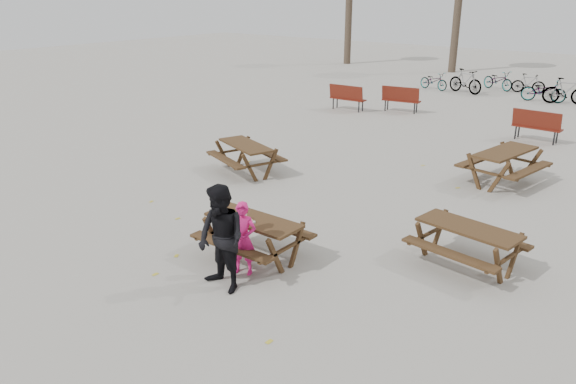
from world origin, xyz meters
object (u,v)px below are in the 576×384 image
Objects in this scene: food_tray at (250,222)px; picnic_table_north at (246,158)px; soda_bottle at (245,216)px; picnic_table_far at (503,167)px; main_picnic_table at (254,228)px; adult at (221,239)px; picnic_table_east at (467,247)px; child at (243,238)px.

picnic_table_north is at bearing 133.09° from food_tray.
soda_bottle is 7.50m from picnic_table_far.
main_picnic_table is 1.24m from adult.
picnic_table_far is (2.07, 7.20, -0.36)m from food_tray.
picnic_table_east is 0.89× the size of picnic_table_far.
picnic_table_east is 0.96× the size of picnic_table_north.
child reaches higher than picnic_table_east.
picnic_table_north is (-6.67, 1.58, 0.02)m from picnic_table_east.
food_tray is at bearing 113.62° from adult.
child is 0.68m from adult.
food_tray reaches higher than picnic_table_north.
soda_bottle is 3.94m from picnic_table_east.
picnic_table_north is at bearing 174.63° from picnic_table_east.
main_picnic_table is 7.35m from picnic_table_far.
child is 0.71× the size of picnic_table_north.
food_tray is at bearing -27.04° from picnic_table_north.
child is at bearing -66.14° from main_picnic_table.
child is at bearing -65.02° from food_tray.
child reaches higher than picnic_table_north.
main_picnic_table is 0.98× the size of picnic_table_north.
food_tray reaches higher than main_picnic_table.
adult reaches higher than food_tray.
soda_bottle is at bearing -137.74° from picnic_table_east.
child reaches higher than picnic_table_far.
adult is at bearing -31.37° from picnic_table_north.
soda_bottle is 5.14m from picnic_table_north.
soda_bottle is 0.09× the size of picnic_table_far.
main_picnic_table is at bearing 172.74° from picnic_table_far.
picnic_table_far is at bearing 73.97° from food_tray.
picnic_table_north is (-3.76, 4.20, -0.25)m from child.
child is at bearing 107.91° from adult.
soda_bottle is at bearing -27.88° from picnic_table_north.
picnic_table_far is at bearing 72.76° from soda_bottle.
picnic_table_far is at bearing 50.61° from picnic_table_north.
food_tray is 0.10× the size of picnic_table_east.
food_tray is (0.07, -0.17, 0.21)m from main_picnic_table.
adult reaches higher than soda_bottle.
soda_bottle is 1.12m from adult.
child reaches higher than soda_bottle.
main_picnic_table is 5.09m from picnic_table_north.
food_tray is at bearing -135.86° from picnic_table_east.
picnic_table_east is (3.15, 2.08, -0.21)m from main_picnic_table.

